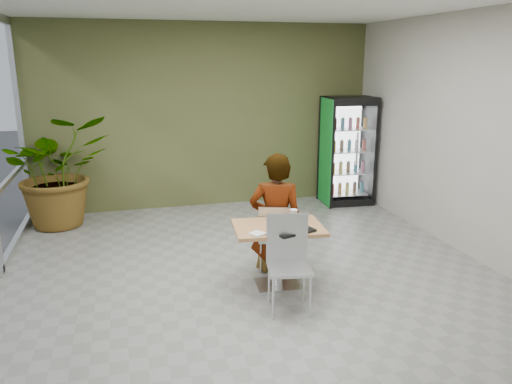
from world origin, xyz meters
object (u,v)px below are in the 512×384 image
chair_far (274,233)px  dining_table (278,244)px  seated_woman (276,225)px  potted_plant (58,171)px  chair_near (288,254)px  soda_cup (294,216)px  beverage_fridge (348,151)px  cafeteria_tray (292,230)px

chair_far → dining_table: bearing=96.7°
seated_woman → potted_plant: potted_plant is taller
chair_near → soda_cup: 0.62m
dining_table → seated_woman: bearing=75.7°
seated_woman → soda_cup: size_ratio=11.27×
soda_cup → beverage_fridge: (2.09, 3.03, 0.14)m
seated_woman → soda_cup: bearing=120.2°
dining_table → chair_near: size_ratio=1.06×
chair_far → potted_plant: 3.82m
chair_far → chair_near: 0.90m
dining_table → soda_cup: 0.36m
chair_near → cafeteria_tray: size_ratio=2.24×
cafeteria_tray → beverage_fridge: beverage_fridge is taller
cafeteria_tray → potted_plant: size_ratio=0.25×
potted_plant → dining_table: bearing=-49.2°
dining_table → seated_woman: 0.49m
soda_cup → beverage_fridge: bearing=55.4°
seated_woman → potted_plant: (-2.77, 2.60, 0.28)m
chair_near → cafeteria_tray: 0.33m
seated_woman → potted_plant: 3.81m
soda_cup → seated_woman: bearing=101.6°
chair_near → soda_cup: size_ratio=6.28×
dining_table → potted_plant: bearing=130.8°
soda_cup → cafeteria_tray: (-0.12, -0.27, -0.06)m
beverage_fridge → potted_plant: bearing=-175.4°
potted_plant → soda_cup: bearing=-46.5°
seated_woman → beverage_fridge: size_ratio=0.93×
chair_near → cafeteria_tray: chair_near is taller
seated_woman → beverage_fridge: bearing=-111.2°
cafeteria_tray → dining_table: bearing=112.5°
dining_table → beverage_fridge: beverage_fridge is taller
cafeteria_tray → beverage_fridge: 3.97m
cafeteria_tray → potted_plant: bearing=129.8°
dining_table → cafeteria_tray: 0.32m
chair_far → beverage_fridge: bearing=-111.1°
chair_near → beverage_fridge: (2.33, 3.54, 0.38)m
cafeteria_tray → chair_near: bearing=-115.9°
soda_cup → beverage_fridge: size_ratio=0.08×
chair_far → beverage_fridge: size_ratio=0.45×
chair_near → beverage_fridge: size_ratio=0.52×
dining_table → chair_far: size_ratio=1.23×
seated_woman → beverage_fridge: beverage_fridge is taller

